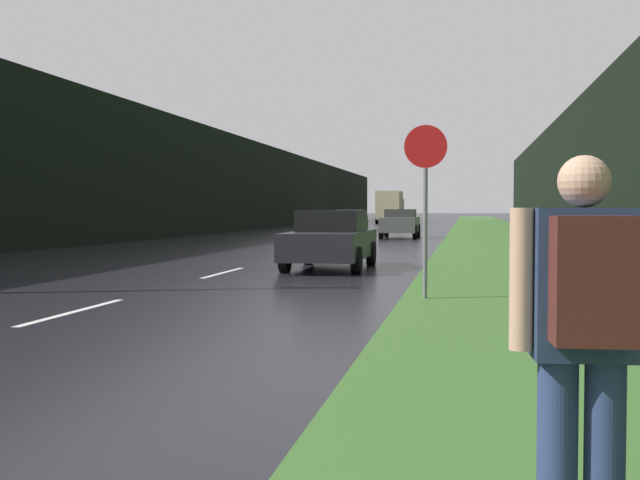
{
  "coord_description": "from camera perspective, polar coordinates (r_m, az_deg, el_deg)",
  "views": [
    {
      "loc": [
        5.37,
        -1.59,
        1.43
      ],
      "look_at": [
        2.59,
        13.71,
        0.84
      ],
      "focal_mm": 45.0,
      "sensor_mm": 36.0,
      "label": 1
    }
  ],
  "objects": [
    {
      "name": "stop_sign",
      "position": [
        12.79,
        7.51,
        3.37
      ],
      "size": [
        0.68,
        0.07,
        2.76
      ],
      "color": "slate",
      "rests_on": "ground_plane"
    },
    {
      "name": "lane_stripe_b",
      "position": [
        11.75,
        -17.05,
        -4.89
      ],
      "size": [
        0.12,
        3.0,
        0.01
      ],
      "primitive_type": "cube",
      "color": "silver",
      "rests_on": "ground_plane"
    },
    {
      "name": "car_oncoming",
      "position": [
        53.56,
        2.19,
        1.45
      ],
      "size": [
        1.93,
        4.3,
        1.42
      ],
      "color": "#4C514C",
      "rests_on": "ground_plane"
    },
    {
      "name": "grass_verge",
      "position": [
        41.66,
        13.03,
        0.18
      ],
      "size": [
        6.0,
        240.0,
        0.02
      ],
      "primitive_type": "cube",
      "color": "#386028",
      "rests_on": "ground_plane"
    },
    {
      "name": "treeline_far_side",
      "position": [
        53.96,
        -6.68,
        4.0
      ],
      "size": [
        2.0,
        140.0,
        6.3
      ],
      "primitive_type": "cube",
      "color": "black",
      "rests_on": "ground_plane"
    },
    {
      "name": "treeline_near_side",
      "position": [
        52.28,
        19.15,
        5.2
      ],
      "size": [
        2.0,
        140.0,
        8.56
      ],
      "primitive_type": "cube",
      "color": "black",
      "rests_on": "ground_plane"
    },
    {
      "name": "hitchhiker_with_backpack",
      "position": [
        3.32,
        18.29,
        -6.3
      ],
      "size": [
        0.57,
        0.42,
        1.64
      ],
      "rotation": [
        0.0,
        0.0,
        0.07
      ],
      "color": "navy",
      "rests_on": "ground_plane"
    },
    {
      "name": "delivery_truck",
      "position": [
        82.13,
        5.02,
        2.38
      ],
      "size": [
        2.53,
        7.22,
        3.26
      ],
      "color": "#6E684F",
      "rests_on": "ground_plane"
    },
    {
      "name": "car_passing_near",
      "position": [
        19.32,
        0.79,
        0.03
      ],
      "size": [
        1.83,
        4.5,
        1.41
      ],
      "rotation": [
        0.0,
        0.0,
        3.14
      ],
      "color": "black",
      "rests_on": "ground_plane"
    },
    {
      "name": "lane_stripe_d",
      "position": [
        24.98,
        -2.14,
        -1.09
      ],
      "size": [
        0.12,
        3.0,
        0.01
      ],
      "primitive_type": "cube",
      "color": "silver",
      "rests_on": "ground_plane"
    },
    {
      "name": "car_passing_far",
      "position": [
        40.06,
        5.73,
        1.21
      ],
      "size": [
        1.83,
        4.29,
        1.44
      ],
      "rotation": [
        0.0,
        0.0,
        3.14
      ],
      "color": "#4C514C",
      "rests_on": "ground_plane"
    },
    {
      "name": "lane_stripe_e",
      "position": [
        31.84,
        0.57,
        -0.38
      ],
      "size": [
        0.12,
        3.0,
        0.01
      ],
      "primitive_type": "cube",
      "color": "silver",
      "rests_on": "ground_plane"
    },
    {
      "name": "lane_stripe_c",
      "position": [
        18.22,
        -6.88,
        -2.32
      ],
      "size": [
        0.12,
        3.0,
        0.01
      ],
      "primitive_type": "cube",
      "color": "silver",
      "rests_on": "ground_plane"
    }
  ]
}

